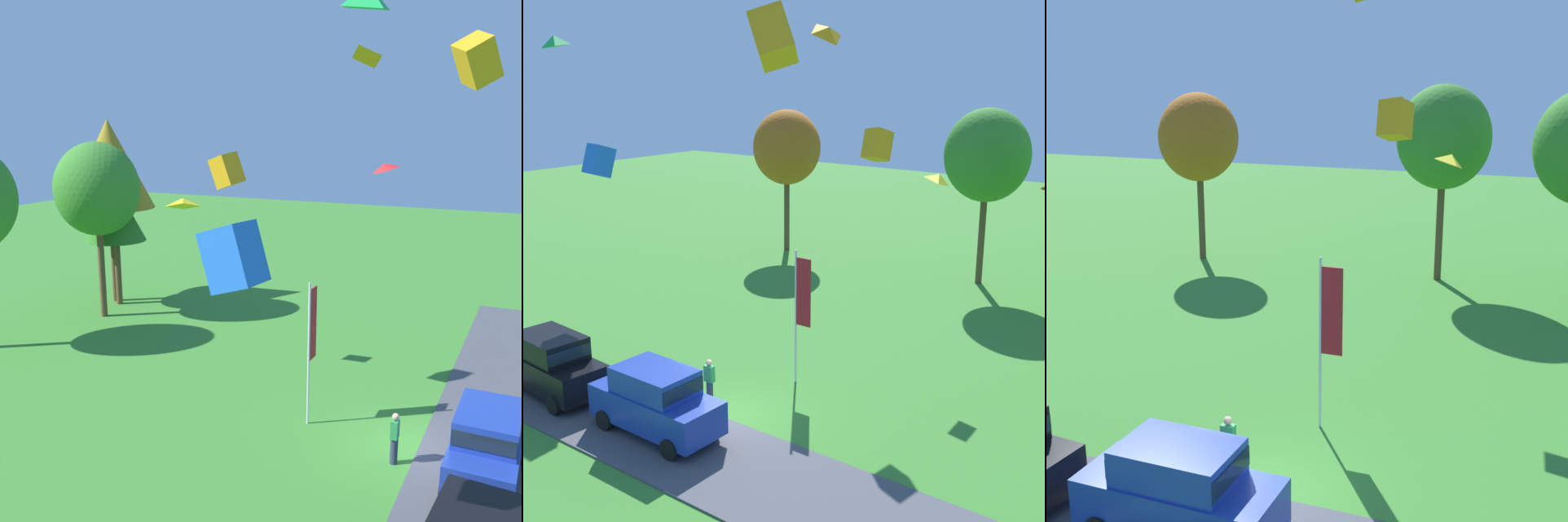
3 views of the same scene
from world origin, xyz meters
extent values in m
plane|color=#3D842D|center=(0.00, 0.00, 0.00)|extent=(120.00, 120.00, 0.00)
cube|color=#4C4C51|center=(0.00, -2.40, 0.03)|extent=(36.00, 4.40, 0.06)
cube|color=#1E389E|center=(-0.94, -2.35, 0.95)|extent=(4.62, 1.95, 1.10)
cube|color=#1E389E|center=(-0.94, -2.35, 1.92)|extent=(2.62, 1.79, 0.84)
cube|color=#19232D|center=(-0.94, -2.35, 1.92)|extent=(2.67, 1.76, 0.46)
cylinder|color=black|center=(-2.51, -3.23, 0.40)|extent=(0.68, 0.25, 0.68)
cylinder|color=black|center=(-2.49, -1.43, 0.40)|extent=(0.68, 0.25, 0.68)
cylinder|color=black|center=(0.62, -3.27, 0.40)|extent=(0.68, 0.25, 0.68)
cylinder|color=black|center=(0.64, -1.47, 0.40)|extent=(0.68, 0.25, 0.68)
cylinder|color=#2D334C|center=(-1.10, 0.35, 0.44)|extent=(0.24, 0.24, 0.88)
cube|color=#2D8E47|center=(-1.10, 0.35, 1.18)|extent=(0.36, 0.22, 0.60)
sphere|color=tan|center=(-1.10, 0.35, 1.60)|extent=(0.22, 0.22, 0.22)
cylinder|color=brown|center=(6.99, 18.61, 2.53)|extent=(0.36, 0.36, 5.06)
ellipsoid|color=#387F28|center=(6.99, 18.61, 7.11)|extent=(4.55, 4.55, 5.01)
cylinder|color=brown|center=(9.29, 19.35, 1.92)|extent=(0.36, 0.36, 3.85)
cone|color=#2D7023|center=(9.29, 19.35, 5.58)|extent=(3.46, 3.46, 3.46)
cylinder|color=brown|center=(9.75, 19.98, 2.84)|extent=(0.36, 0.36, 5.69)
cone|color=olive|center=(9.75, 19.98, 8.25)|extent=(5.12, 5.12, 5.12)
cylinder|color=silver|center=(0.19, 3.77, 2.62)|extent=(0.08, 0.08, 5.23)
cube|color=red|center=(0.54, 3.77, 3.66)|extent=(0.64, 0.04, 2.62)
cube|color=orange|center=(2.77, -0.82, 12.50)|extent=(1.88, 1.68, 1.92)
pyramid|color=orange|center=(2.31, 2.60, 12.79)|extent=(1.08, 1.08, 0.71)
cube|color=orange|center=(1.28, 7.55, 8.83)|extent=(1.07, 1.33, 1.42)
cone|color=red|center=(9.54, 3.72, 8.58)|extent=(1.67, 1.69, 0.66)
pyramid|color=yellow|center=(2.61, 10.37, 7.34)|extent=(1.31, 1.38, 0.60)
cube|color=blue|center=(-8.57, 2.01, 8.02)|extent=(0.99, 1.26, 1.43)
camera|label=1|loc=(-18.66, -3.39, 10.52)|focal=42.00mm
camera|label=2|loc=(15.55, -17.02, 11.69)|focal=50.00mm
camera|label=3|loc=(6.83, -14.79, 10.32)|focal=50.00mm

